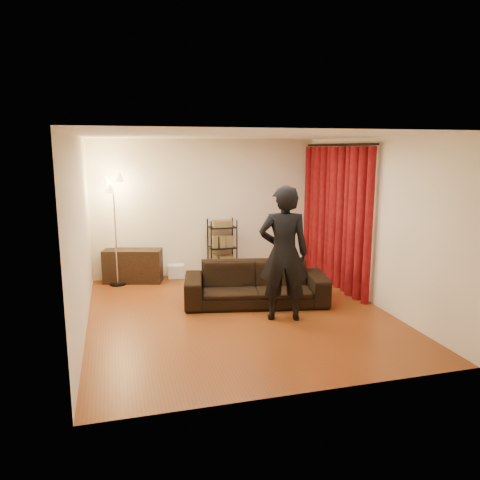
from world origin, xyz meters
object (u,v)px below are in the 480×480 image
object	(u,v)px
sofa	(256,284)
wire_shelf	(222,247)
floor_lamp	(115,231)
person	(284,254)
storage_boxes	(176,271)
media_cabinet	(133,266)

from	to	relation	value
sofa	wire_shelf	xyz separation A→B (m)	(-0.13, 1.88, 0.23)
sofa	floor_lamp	size ratio (longest dim) A/B	1.14
person	wire_shelf	size ratio (longest dim) A/B	1.77
storage_boxes	floor_lamp	xyz separation A→B (m)	(-1.12, -0.21, 0.89)
sofa	storage_boxes	xyz separation A→B (m)	(-1.06, 1.91, -0.21)
person	storage_boxes	size ratio (longest dim) A/B	6.36
person	wire_shelf	world-z (taller)	person
sofa	media_cabinet	size ratio (longest dim) A/B	2.13
storage_boxes	floor_lamp	size ratio (longest dim) A/B	0.16
wire_shelf	storage_boxes	bearing A→B (deg)	158.75
sofa	floor_lamp	world-z (taller)	floor_lamp
storage_boxes	wire_shelf	world-z (taller)	wire_shelf
sofa	storage_boxes	size ratio (longest dim) A/B	7.32
storage_boxes	wire_shelf	xyz separation A→B (m)	(0.93, -0.03, 0.44)
sofa	storage_boxes	bearing A→B (deg)	129.90
sofa	person	size ratio (longest dim) A/B	1.15
floor_lamp	person	bearing A→B (deg)	-46.33
storage_boxes	floor_lamp	bearing A→B (deg)	-169.39
person	floor_lamp	xyz separation A→B (m)	(-2.37, 2.48, 0.01)
sofa	media_cabinet	bearing A→B (deg)	146.92
sofa	wire_shelf	bearing A→B (deg)	104.88
sofa	media_cabinet	world-z (taller)	sofa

